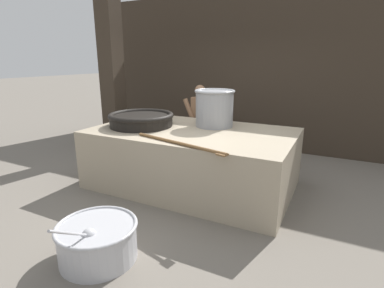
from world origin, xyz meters
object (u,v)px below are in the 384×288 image
at_px(giant_wok_near, 141,119).
at_px(cook, 200,120).
at_px(stock_pot, 214,108).
at_px(prep_bowl_vegetables, 98,240).

xyz_separation_m(giant_wok_near, cook, (0.41, 1.33, -0.22)).
bearing_deg(cook, stock_pot, 134.08).
bearing_deg(cook, prep_bowl_vegetables, 103.23).
distance_m(cook, prep_bowl_vegetables, 3.37).
height_order(cook, prep_bowl_vegetables, cook).
relative_size(stock_pot, prep_bowl_vegetables, 0.62).
distance_m(stock_pot, prep_bowl_vegetables, 2.68).
relative_size(giant_wok_near, prep_bowl_vegetables, 1.01).
bearing_deg(giant_wok_near, cook, 72.96).
bearing_deg(stock_pot, giant_wok_near, -153.59).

